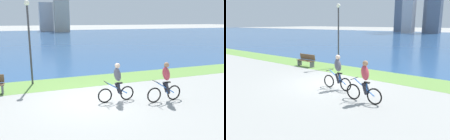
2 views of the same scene
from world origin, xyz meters
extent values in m
plane|color=#9E9E99|center=(0.00, 0.00, 0.00)|extent=(300.00, 300.00, 0.00)
cube|color=#6B9947|center=(0.00, 3.25, 0.00)|extent=(120.00, 2.47, 0.01)
torus|color=black|center=(0.42, -0.55, 0.32)|extent=(0.63, 0.06, 0.63)
torus|color=black|center=(1.44, -0.55, 0.32)|extent=(0.63, 0.06, 0.63)
cylinder|color=blue|center=(0.96, -0.55, 0.60)|extent=(0.99, 0.04, 0.61)
cylinder|color=blue|center=(1.09, -0.55, 0.55)|extent=(0.04, 0.04, 0.47)
cube|color=black|center=(1.09, -0.55, 0.80)|extent=(0.24, 0.10, 0.05)
cylinder|color=black|center=(0.47, -0.55, 0.88)|extent=(0.03, 0.52, 0.03)
ellipsoid|color=#595966|center=(0.98, -0.55, 1.18)|extent=(0.40, 0.36, 0.65)
sphere|color=beige|center=(0.98, -0.55, 1.56)|extent=(0.22, 0.22, 0.22)
cylinder|color=#26262D|center=(1.03, -0.65, 0.56)|extent=(0.27, 0.11, 0.49)
cylinder|color=#26262D|center=(1.03, -0.45, 0.56)|extent=(0.27, 0.11, 0.49)
torus|color=black|center=(2.37, -1.28, 0.33)|extent=(0.67, 0.06, 0.67)
torus|color=black|center=(3.35, -1.28, 0.33)|extent=(0.67, 0.06, 0.67)
cylinder|color=blue|center=(2.89, -1.28, 0.62)|extent=(0.96, 0.04, 0.62)
cylinder|color=blue|center=(3.01, -1.28, 0.57)|extent=(0.04, 0.04, 0.48)
cube|color=black|center=(3.01, -1.28, 0.84)|extent=(0.24, 0.10, 0.05)
cylinder|color=black|center=(2.42, -1.28, 0.92)|extent=(0.03, 0.52, 0.03)
ellipsoid|color=#BF3F4C|center=(2.91, -1.28, 1.22)|extent=(0.40, 0.36, 0.65)
sphere|color=#A57A59|center=(2.91, -1.28, 1.60)|extent=(0.22, 0.22, 0.22)
cylinder|color=#26262D|center=(2.96, -1.38, 0.60)|extent=(0.27, 0.11, 0.49)
cylinder|color=#26262D|center=(2.96, -1.18, 0.60)|extent=(0.27, 0.11, 0.49)
cube|color=brown|center=(-4.36, 2.44, 0.45)|extent=(1.50, 0.45, 0.04)
cube|color=brown|center=(-4.36, 2.64, 0.70)|extent=(1.50, 0.11, 0.40)
cube|color=#595960|center=(-3.71, 2.44, 0.23)|extent=(0.08, 0.37, 0.45)
cube|color=#595960|center=(-5.01, 2.44, 0.23)|extent=(0.08, 0.37, 0.45)
cylinder|color=#38383D|center=(-2.29, 3.70, 2.10)|extent=(0.10, 0.10, 4.20)
sphere|color=white|center=(-2.29, 3.70, 4.30)|extent=(0.28, 0.28, 0.28)
cube|color=#B7B7BC|center=(-24.08, 68.84, 4.55)|extent=(3.58, 2.01, 9.10)
cube|color=slate|center=(-13.98, 65.50, 5.19)|extent=(3.11, 2.40, 10.37)
cube|color=slate|center=(-11.58, 62.62, 8.14)|extent=(3.71, 3.19, 16.28)
camera|label=1|loc=(-2.68, -9.39, 3.43)|focal=37.38mm
camera|label=2|loc=(7.24, -8.54, 3.13)|focal=35.13mm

